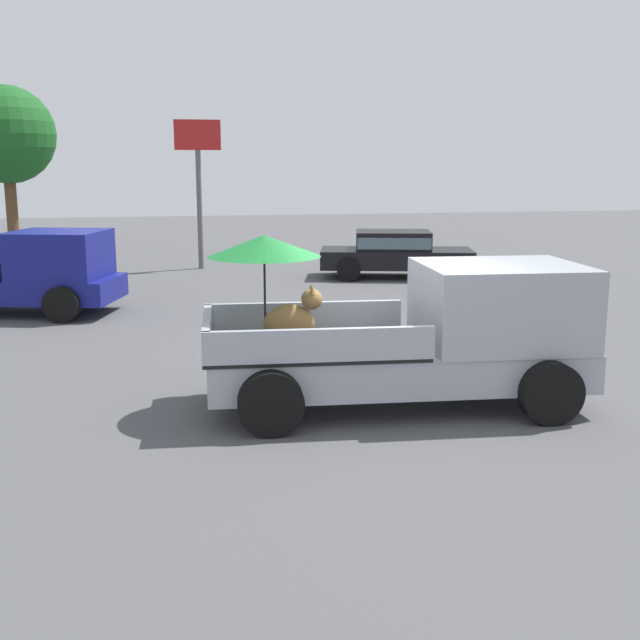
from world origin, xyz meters
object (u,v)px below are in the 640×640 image
pickup_truck_red (16,273)px  parked_sedan_near (395,252)px  motel_sign (198,164)px  pickup_truck_main (424,333)px

pickup_truck_red → parked_sedan_near: pickup_truck_red is taller
pickup_truck_red → parked_sedan_near: 10.33m
parked_sedan_near → motel_sign: size_ratio=1.02×
pickup_truck_main → pickup_truck_red: 10.36m
pickup_truck_main → parked_sedan_near: bearing=79.3°
pickup_truck_red → motel_sign: 8.28m
pickup_truck_main → motel_sign: 15.04m
pickup_truck_main → pickup_truck_red: size_ratio=1.01×
pickup_truck_main → pickup_truck_red: (-6.53, 8.04, -0.12)m
pickup_truck_main → motel_sign: (-2.21, 14.71, 2.22)m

